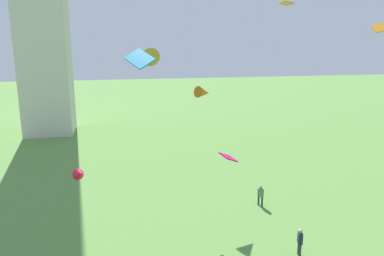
{
  "coord_description": "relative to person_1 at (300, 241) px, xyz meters",
  "views": [
    {
      "loc": [
        -4.19,
        -5.61,
        12.11
      ],
      "look_at": [
        0.14,
        15.16,
        7.19
      ],
      "focal_mm": 34.79,
      "sensor_mm": 36.0,
      "label": 1
    }
  ],
  "objects": [
    {
      "name": "kite_flying_4",
      "position": [
        -12.44,
        5.51,
        3.02
      ],
      "size": [
        1.11,
        1.4,
        1.04
      ],
      "rotation": [
        0.0,
        0.0,
        0.35
      ],
      "color": "red"
    },
    {
      "name": "kite_flying_2",
      "position": [
        -7.46,
        7.34,
        9.9
      ],
      "size": [
        1.77,
        2.32,
        1.77
      ],
      "rotation": [
        0.0,
        0.0,
        2.85
      ],
      "color": "gold"
    },
    {
      "name": "kite_flying_6",
      "position": [
        -1.56,
        0.23,
        13.01
      ],
      "size": [
        0.58,
        0.83,
        0.18
      ],
      "rotation": [
        0.0,
        0.0,
        4.67
      ],
      "color": "orange"
    },
    {
      "name": "kite_flying_7",
      "position": [
        -8.72,
        1.85,
        10.31
      ],
      "size": [
        1.59,
        1.5,
        1.06
      ],
      "rotation": [
        0.0,
        0.0,
        2.15
      ],
      "color": "#0E86C5"
    },
    {
      "name": "kite_flying_5",
      "position": [
        -3.43,
        9.72,
        7.39
      ],
      "size": [
        1.63,
        1.47,
        1.09
      ],
      "rotation": [
        0.0,
        0.0,
        2.14
      ],
      "color": "#B3600C"
    },
    {
      "name": "person_3",
      "position": [
        0.37,
        6.88,
        -0.06
      ],
      "size": [
        0.4,
        0.48,
        1.59
      ],
      "rotation": [
        0.0,
        0.0,
        2.02
      ],
      "color": "#2D3338",
      "rests_on": "ground_plane"
    },
    {
      "name": "kite_flying_3",
      "position": [
        -4.18,
        0.77,
        5.06
      ],
      "size": [
        0.85,
        1.15,
        0.36
      ],
      "rotation": [
        0.0,
        0.0,
        4.88
      ],
      "color": "#BD0959"
    },
    {
      "name": "person_1",
      "position": [
        0.0,
        0.0,
        0.0
      ],
      "size": [
        0.38,
        0.5,
        1.69
      ],
      "rotation": [
        0.0,
        0.0,
        4.38
      ],
      "color": "#2D3338",
      "rests_on": "ground_plane"
    },
    {
      "name": "kite_flying_0",
      "position": [
        5.68,
        2.24,
        12.02
      ],
      "size": [
        1.16,
        1.05,
        0.76
      ],
      "rotation": [
        0.0,
        0.0,
        2.8
      ],
      "color": "orange"
    }
  ]
}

